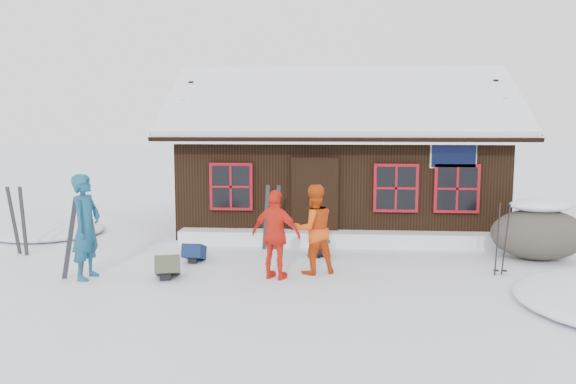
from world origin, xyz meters
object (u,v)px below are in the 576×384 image
object	(u,v)px
ski_pair_left	(77,239)
backpack_olive	(168,269)
skier_orange_right	(276,235)
ski_poles	(502,240)
boulder	(538,232)
backpack_blue	(194,255)
skier_crouched	(319,235)
skier_teal	(86,227)
skier_orange_left	(313,229)

from	to	relation	value
ski_pair_left	backpack_olive	world-z (taller)	ski_pair_left
skier_orange_right	ski_poles	distance (m)	4.26
boulder	backpack_olive	size ratio (longest dim) A/B	3.27
ski_poles	ski_pair_left	bearing A→B (deg)	-174.40
backpack_blue	ski_pair_left	bearing A→B (deg)	-143.34
skier_crouched	backpack_blue	world-z (taller)	skier_crouched
skier_crouched	backpack_blue	xyz separation A→B (m)	(-2.58, -0.64, -0.32)
skier_teal	backpack_blue	size ratio (longest dim) A/B	3.69
skier_orange_right	ski_pair_left	size ratio (longest dim) A/B	1.07
skier_crouched	backpack_blue	size ratio (longest dim) A/B	1.78
ski_pair_left	skier_orange_left	bearing A→B (deg)	-7.97
ski_poles	backpack_olive	bearing A→B (deg)	-173.59
skier_teal	ski_pair_left	xyz separation A→B (m)	(-0.21, 0.06, -0.25)
skier_orange_left	skier_orange_right	bearing A→B (deg)	9.88
skier_teal	skier_crouched	size ratio (longest dim) A/B	2.08
ski_pair_left	backpack_olive	bearing A→B (deg)	-13.60
skier_orange_left	backpack_olive	xyz separation A→B (m)	(-2.68, -0.55, -0.69)
boulder	backpack_olive	distance (m)	7.65
boulder	backpack_olive	bearing A→B (deg)	-164.64
skier_teal	boulder	size ratio (longest dim) A/B	0.99
skier_teal	ski_poles	size ratio (longest dim) A/B	1.37
skier_orange_left	boulder	size ratio (longest dim) A/B	0.87
skier_orange_right	ski_poles	size ratio (longest dim) A/B	1.17
skier_orange_left	ski_poles	distance (m)	3.55
skier_teal	backpack_blue	xyz separation A→B (m)	(1.66, 1.37, -0.83)
boulder	ski_poles	bearing A→B (deg)	-130.92
boulder	backpack_blue	world-z (taller)	boulder
skier_crouched	skier_teal	bearing A→B (deg)	172.05
skier_teal	ski_pair_left	size ratio (longest dim) A/B	1.26
skier_teal	ski_poles	xyz separation A→B (m)	(7.69, 0.83, -0.30)
skier_orange_left	boulder	bearing A→B (deg)	173.45
skier_orange_right	skier_orange_left	bearing A→B (deg)	-126.00
skier_crouched	backpack_blue	distance (m)	2.68
skier_crouched	boulder	distance (m)	4.60
boulder	ski_pair_left	distance (m)	9.29
ski_pair_left	backpack_olive	distance (m)	1.77
boulder	ski_pair_left	xyz separation A→B (m)	(-9.04, -2.10, 0.14)
skier_orange_right	backpack_olive	world-z (taller)	skier_orange_right
ski_pair_left	skier_teal	bearing A→B (deg)	-32.05
ski_pair_left	backpack_blue	world-z (taller)	ski_pair_left
skier_teal	boulder	bearing A→B (deg)	-70.44
skier_teal	backpack_blue	world-z (taller)	skier_teal
boulder	ski_pair_left	world-z (taller)	ski_pair_left
skier_orange_right	boulder	world-z (taller)	skier_orange_right
skier_orange_right	ski_poles	world-z (taller)	skier_orange_right
skier_orange_right	ski_pair_left	distance (m)	3.69
skier_teal	backpack_blue	bearing A→B (deg)	-44.70
skier_orange_right	backpack_olive	xyz separation A→B (m)	(-2.01, -0.10, -0.66)
skier_orange_right	ski_poles	xyz separation A→B (m)	(4.21, 0.60, -0.16)
backpack_blue	skier_orange_right	bearing A→B (deg)	-30.22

